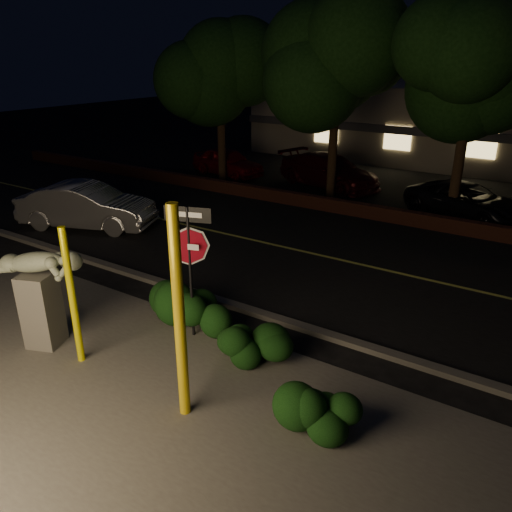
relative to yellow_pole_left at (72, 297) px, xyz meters
The scene contains 22 objects.
ground 10.71m from the yellow_pole_left, 82.40° to the left, with size 90.00×90.00×0.00m, color black.
patio 2.03m from the yellow_pole_left, 18.74° to the right, with size 14.00×6.00×0.02m, color #4C4944.
road 7.78m from the yellow_pole_left, 79.43° to the left, with size 80.00×8.00×0.01m, color black.
lane_marking 7.78m from the yellow_pole_left, 79.43° to the left, with size 80.00×0.12×0.01m, color #B4B548.
curb 3.93m from the yellow_pole_left, 67.71° to the left, with size 80.00×0.25×0.12m, color #4C4944.
brick_wall 11.96m from the yellow_pole_left, 83.23° to the left, with size 40.00×0.35×0.50m, color #4B2218.
parking_lot 17.63m from the yellow_pole_left, 85.42° to the left, with size 40.00×12.00×0.01m, color black.
building 25.56m from the yellow_pole_left, 86.85° to the left, with size 22.00×10.20×4.00m.
tree_far_a 15.56m from the yellow_pole_left, 116.00° to the left, with size 4.60×4.60×7.43m.
tree_far_b 14.53m from the yellow_pole_left, 94.57° to the left, with size 5.20×5.20×8.41m.
tree_far_c 14.52m from the yellow_pole_left, 73.67° to the left, with size 4.80×4.80×7.84m.
yellow_pole_left is the anchor object (origin of this frame).
yellow_pole_right 2.75m from the yellow_pole_left, ahead, with size 0.18×0.18×3.67m, color yellow.
signpost 2.39m from the yellow_pole_left, 57.28° to the left, with size 0.93×0.34×2.87m.
sculpture 1.06m from the yellow_pole_left, behind, with size 1.96×1.17×2.14m.
hedge_center 2.65m from the yellow_pole_left, 66.00° to the left, with size 2.17×1.02×1.13m, color black.
hedge_right 3.52m from the yellow_pole_left, 32.46° to the left, with size 1.55×0.83×1.01m, color black.
hedge_far_right 4.88m from the yellow_pole_left, ahead, with size 1.35×0.84×0.94m, color black.
silver_sedan 8.48m from the yellow_pole_left, 139.27° to the left, with size 1.61×4.62×1.52m, color #B5B5B9.
parked_car_red 16.22m from the yellow_pole_left, 115.84° to the left, with size 1.58×3.92×1.33m, color maroon.
parked_car_darkred 15.34m from the yellow_pole_left, 97.06° to the left, with size 2.03×5.00×1.45m, color #38090E.
parked_car_dark 14.50m from the yellow_pole_left, 72.73° to the left, with size 2.06×4.47×1.24m, color black.
Camera 1 is at (6.03, -5.63, 5.64)m, focal length 35.00 mm.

